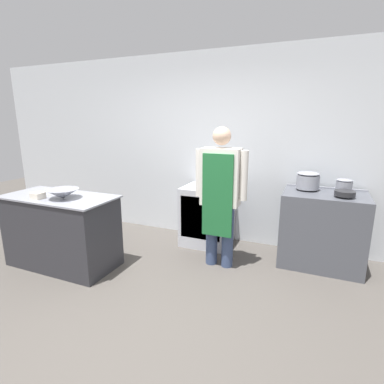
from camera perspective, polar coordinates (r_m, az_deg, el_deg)
name	(u,v)px	position (r m, az deg, el deg)	size (l,w,h in m)	color
ground_plane	(130,318)	(3.01, -11.79, -22.51)	(14.00, 14.00, 0.00)	#4C4742
wall_back	(212,148)	(4.44, 3.88, 8.27)	(8.00, 0.05, 2.70)	silver
prep_counter	(62,231)	(4.01, -23.51, -6.80)	(1.37, 0.65, 0.88)	#2D2D33
stove	(322,230)	(4.00, 23.51, -6.60)	(0.95, 0.63, 0.93)	#4C4F56
fridge_unit	(207,216)	(4.30, 2.87, -4.53)	(0.67, 0.56, 0.84)	silver
person_cook	(220,190)	(3.53, 5.43, 0.39)	(0.63, 0.24, 1.69)	#38476B
mixing_bowl	(63,194)	(3.73, -23.40, -0.32)	(0.37, 0.37, 0.11)	gray
plastic_tub	(38,196)	(3.85, -27.30, -0.63)	(0.12, 0.12, 0.07)	silver
stock_pot	(308,180)	(3.96, 21.21, 2.13)	(0.27, 0.27, 0.21)	gray
saute_pan	(345,193)	(3.77, 27.10, -0.21)	(0.22, 0.22, 0.06)	#262628
sauce_pot	(344,185)	(3.98, 26.99, 1.18)	(0.18, 0.18, 0.15)	gray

